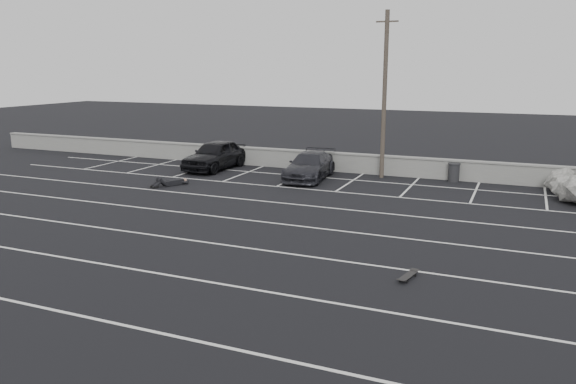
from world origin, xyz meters
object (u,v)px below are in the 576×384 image
at_px(person, 175,180).
at_px(skateboard, 408,276).
at_px(utility_pole, 384,95).
at_px(car_left, 215,155).
at_px(car_right, 310,166).
at_px(trash_bin, 454,172).

height_order(person, skateboard, person).
bearing_deg(utility_pole, person, -147.31).
bearing_deg(utility_pole, car_left, -172.63).
bearing_deg(skateboard, car_right, 133.31).
distance_m(car_right, skateboard, 14.25).
distance_m(car_left, car_right, 5.94).
height_order(trash_bin, skateboard, trash_bin).
distance_m(car_right, person, 6.85).
bearing_deg(person, trash_bin, 50.96).
relative_size(car_right, person, 1.75).
xyz_separation_m(car_left, skateboard, (13.39, -12.67, -0.74)).
bearing_deg(trash_bin, utility_pole, -173.76).
height_order(car_right, skateboard, car_right).
bearing_deg(person, car_right, 60.45).
distance_m(person, skateboard, 15.37).
bearing_deg(person, utility_pole, 57.60).
bearing_deg(trash_bin, car_right, -162.84).
bearing_deg(trash_bin, skateboard, -87.96).
relative_size(car_left, utility_pole, 0.57).
relative_size(utility_pole, trash_bin, 9.01).
distance_m(car_left, utility_pole, 9.97).
distance_m(utility_pole, trash_bin, 5.24).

